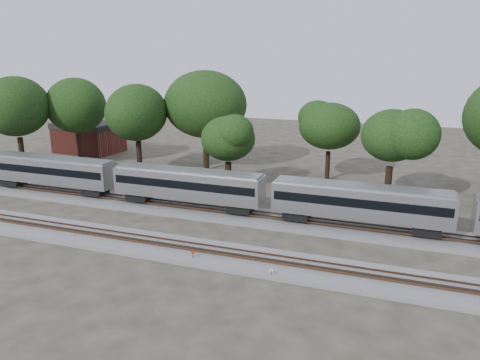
# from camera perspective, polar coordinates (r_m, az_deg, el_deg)

# --- Properties ---
(ground) EXTENTS (160.00, 160.00, 0.00)m
(ground) POSITION_cam_1_polar(r_m,az_deg,el_deg) (45.93, -7.54, -6.34)
(ground) COLOR #383328
(ground) RESTS_ON ground
(track_far) EXTENTS (160.00, 5.00, 0.73)m
(track_far) POSITION_cam_1_polar(r_m,az_deg,el_deg) (50.91, -4.45, -3.81)
(track_far) COLOR slate
(track_far) RESTS_ON ground
(track_near) EXTENTS (160.00, 5.00, 0.73)m
(track_near) POSITION_cam_1_polar(r_m,az_deg,el_deg) (42.62, -10.03, -7.91)
(track_near) COLOR slate
(track_near) RESTS_ON ground
(train) EXTENTS (124.04, 3.02, 4.45)m
(train) POSITION_cam_1_polar(r_m,az_deg,el_deg) (45.98, 14.59, -2.55)
(train) COLOR #B4B6BC
(train) RESTS_ON ground
(switch_stand_red) EXTENTS (0.32, 0.09, 1.02)m
(switch_stand_red) POSITION_cam_1_polar(r_m,az_deg,el_deg) (39.34, -5.75, -9.07)
(switch_stand_red) COLOR #512D19
(switch_stand_red) RESTS_ON ground
(switch_stand_white) EXTENTS (0.30, 0.06, 0.93)m
(switch_stand_white) POSITION_cam_1_polar(r_m,az_deg,el_deg) (36.45, 3.82, -11.19)
(switch_stand_white) COLOR #512D19
(switch_stand_white) RESTS_ON ground
(switch_lever) EXTENTS (0.56, 0.43, 0.30)m
(switch_lever) POSITION_cam_1_polar(r_m,az_deg,el_deg) (38.55, -1.48, -10.35)
(switch_lever) COLOR #512D19
(switch_lever) RESTS_ON ground
(brick_building) EXTENTS (11.26, 8.39, 5.13)m
(brick_building) POSITION_cam_1_polar(r_m,az_deg,el_deg) (85.76, -17.94, 5.00)
(brick_building) COLOR maroon
(brick_building) RESTS_ON ground
(tree_0) EXTENTS (9.69, 9.69, 13.66)m
(tree_0) POSITION_cam_1_polar(r_m,az_deg,el_deg) (73.12, -25.64, 8.08)
(tree_0) COLOR black
(tree_0) RESTS_ON ground
(tree_1) EXTENTS (9.36, 9.36, 13.20)m
(tree_1) POSITION_cam_1_polar(r_m,az_deg,el_deg) (74.27, -19.38, 8.55)
(tree_1) COLOR black
(tree_1) RESTS_ON ground
(tree_2) EXTENTS (8.89, 8.89, 12.54)m
(tree_2) POSITION_cam_1_polar(r_m,az_deg,el_deg) (67.11, -12.48, 8.02)
(tree_2) COLOR black
(tree_2) RESTS_ON ground
(tree_3) EXTENTS (9.80, 9.80, 13.82)m
(tree_3) POSITION_cam_1_polar(r_m,az_deg,el_deg) (67.84, -4.27, 9.17)
(tree_3) COLOR black
(tree_3) RESTS_ON ground
(tree_4) EXTENTS (6.64, 6.64, 9.36)m
(tree_4) POSITION_cam_1_polar(r_m,az_deg,el_deg) (58.07, -1.47, 5.05)
(tree_4) COLOR black
(tree_4) RESTS_ON ground
(tree_5) EXTENTS (7.56, 7.56, 10.65)m
(tree_5) POSITION_cam_1_polar(r_m,az_deg,el_deg) (63.17, 10.86, 6.46)
(tree_5) COLOR black
(tree_5) RESTS_ON ground
(tree_6) EXTENTS (7.98, 7.98, 11.25)m
(tree_6) POSITION_cam_1_polar(r_m,az_deg,el_deg) (55.17, 18.06, 5.17)
(tree_6) COLOR black
(tree_6) RESTS_ON ground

